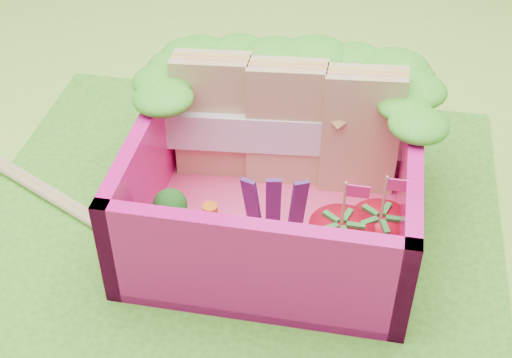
{
  "coord_description": "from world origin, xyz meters",
  "views": [
    {
      "loc": [
        0.57,
        -2.39,
        2.47
      ],
      "look_at": [
        0.1,
        0.17,
        0.28
      ],
      "focal_mm": 50.0,
      "sensor_mm": 36.0,
      "label": 1
    }
  ],
  "objects": [
    {
      "name": "bento_box",
      "position": [
        0.19,
        0.17,
        0.31
      ],
      "size": [
        1.3,
        1.3,
        0.55
      ],
      "color": "#E51383",
      "rests_on": "placemat"
    },
    {
      "name": "bento_floor",
      "position": [
        0.19,
        0.17,
        0.06
      ],
      "size": [
        1.3,
        1.3,
        0.05
      ],
      "primitive_type": "cube",
      "color": "#FF4181",
      "rests_on": "placemat"
    },
    {
      "name": "lettuce_ruffle",
      "position": [
        0.19,
        0.62,
        0.64
      ],
      "size": [
        1.43,
        0.77,
        0.11
      ],
      "color": "#338B19",
      "rests_on": "bento_box"
    },
    {
      "name": "placemat",
      "position": [
        0.0,
        0.0,
        0.01
      ],
      "size": [
        2.6,
        2.6,
        0.03
      ],
      "primitive_type": "cube",
      "color": "green",
      "rests_on": "ground"
    },
    {
      "name": "purple_wedges",
      "position": [
        0.21,
        0.0,
        0.27
      ],
      "size": [
        0.28,
        0.07,
        0.38
      ],
      "color": "#411857",
      "rests_on": "bento_floor"
    },
    {
      "name": "carrot_sticks",
      "position": [
        -0.09,
        -0.14,
        0.2
      ],
      "size": [
        0.14,
        0.11,
        0.26
      ],
      "color": "orange",
      "rests_on": "bento_floor"
    },
    {
      "name": "broccoli",
      "position": [
        -0.25,
        -0.18,
        0.25
      ],
      "size": [
        0.34,
        0.34,
        0.24
      ],
      "color": "#66A04D",
      "rests_on": "bento_floor"
    },
    {
      "name": "chopsticks",
      "position": [
        -0.97,
        0.12,
        0.05
      ],
      "size": [
        2.1,
        1.07,
        0.04
      ],
      "color": "#E5C37D",
      "rests_on": "placemat"
    },
    {
      "name": "strawberry_left",
      "position": [
        0.53,
        -0.16,
        0.23
      ],
      "size": [
        0.28,
        0.28,
        0.52
      ],
      "color": "red",
      "rests_on": "bento_floor"
    },
    {
      "name": "strawberry_right",
      "position": [
        0.69,
        -0.08,
        0.22
      ],
      "size": [
        0.27,
        0.27,
        0.51
      ],
      "color": "red",
      "rests_on": "bento_floor"
    },
    {
      "name": "snap_peas",
      "position": [
        0.58,
        -0.05,
        0.11
      ],
      "size": [
        0.61,
        0.59,
        0.05
      ],
      "color": "#55BD3B",
      "rests_on": "bento_floor"
    },
    {
      "name": "ground",
      "position": [
        0.0,
        0.0,
        0.0
      ],
      "size": [
        14.0,
        14.0,
        0.0
      ],
      "primitive_type": "plane",
      "color": "#9FD53C",
      "rests_on": "ground"
    },
    {
      "name": "sandwich_stack",
      "position": [
        0.2,
        0.46,
        0.41
      ],
      "size": [
        1.22,
        0.29,
        0.67
      ],
      "color": "tan",
      "rests_on": "bento_floor"
    }
  ]
}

